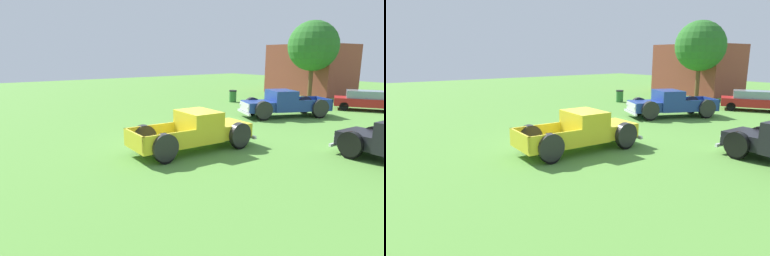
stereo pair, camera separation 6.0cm
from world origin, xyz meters
TOP-DOWN VIEW (x-y plane):
  - ground_plane at (0.00, 0.00)m, footprint 80.00×80.00m
  - pickup_truck_foreground at (0.90, -0.15)m, footprint 2.21×5.14m
  - pickup_truck_behind_left at (-1.78, 8.02)m, footprint 3.92×5.61m
  - sedan_distant_a at (0.09, 14.66)m, footprint 4.29×3.46m
  - trash_can at (-8.22, 10.21)m, footprint 0.59×0.59m
  - oak_tree_east at (-5.89, 17.05)m, footprint 4.18×4.18m
  - brick_pavilion at (-8.48, 20.84)m, footprint 7.07×5.32m

SIDE VIEW (x-z plane):
  - ground_plane at x=0.00m, z-range 0.00..0.00m
  - trash_can at x=-8.22m, z-range 0.00..0.95m
  - sedan_distant_a at x=0.09m, z-range 0.03..1.37m
  - pickup_truck_foreground at x=0.90m, z-range -0.04..1.51m
  - pickup_truck_behind_left at x=-1.78m, z-range -0.04..1.59m
  - brick_pavilion at x=-8.48m, z-range 0.00..4.69m
  - oak_tree_east at x=-5.89m, z-range 1.16..7.69m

